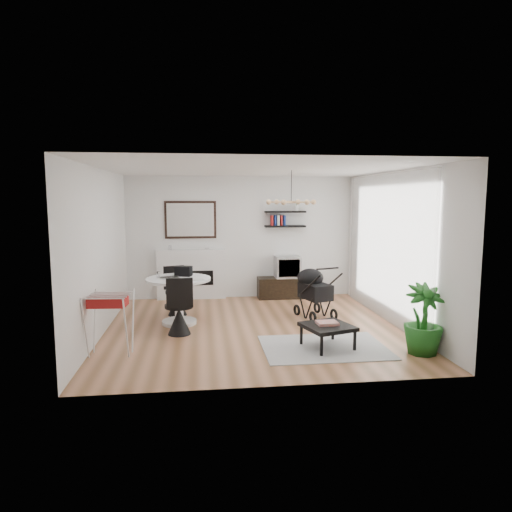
{
  "coord_description": "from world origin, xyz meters",
  "views": [
    {
      "loc": [
        -0.89,
        -7.6,
        2.22
      ],
      "look_at": [
        0.09,
        0.4,
        1.19
      ],
      "focal_mm": 32.0,
      "sensor_mm": 36.0,
      "label": 1
    }
  ],
  "objects": [
    {
      "name": "chair_near",
      "position": [
        -1.25,
        -0.26,
        0.31
      ],
      "size": [
        0.47,
        0.49,
        0.97
      ],
      "rotation": [
        0.0,
        0.0,
        3.27
      ],
      "color": "black",
      "rests_on": "floor"
    },
    {
      "name": "shelf_upper",
      "position": [
        0.98,
        2.37,
        1.92
      ],
      "size": [
        0.9,
        0.25,
        0.04
      ],
      "primitive_type": "cube",
      "color": "black",
      "rests_on": "wall_back"
    },
    {
      "name": "potted_plant",
      "position": [
        2.25,
        -1.61,
        0.5
      ],
      "size": [
        0.61,
        0.61,
        1.01
      ],
      "primitive_type": "imported",
      "rotation": [
        0.0,
        0.0,
        0.08
      ],
      "color": "#1C5F1B",
      "rests_on": "floor"
    },
    {
      "name": "ceiling",
      "position": [
        0.0,
        0.0,
        2.7
      ],
      "size": [
        5.0,
        5.0,
        0.0
      ],
      "primitive_type": "plane",
      "color": "white",
      "rests_on": "wall_back"
    },
    {
      "name": "wall_left",
      "position": [
        -2.5,
        0.0,
        1.35
      ],
      "size": [
        0.0,
        5.0,
        5.0
      ],
      "primitive_type": "plane",
      "rotation": [
        1.57,
        0.0,
        1.57
      ],
      "color": "white",
      "rests_on": "floor"
    },
    {
      "name": "black_bag",
      "position": [
        -1.2,
        0.6,
        0.91
      ],
      "size": [
        0.33,
        0.26,
        0.18
      ],
      "primitive_type": "cube",
      "rotation": [
        0.0,
        0.0,
        -0.32
      ],
      "color": "black",
      "rests_on": "dining_table"
    },
    {
      "name": "coffee_table",
      "position": [
        0.97,
        -1.2,
        0.31
      ],
      "size": [
        0.83,
        0.83,
        0.34
      ],
      "rotation": [
        0.0,
        0.0,
        0.3
      ],
      "color": "black",
      "rests_on": "rug"
    },
    {
      "name": "laptop",
      "position": [
        -1.42,
        0.37,
        0.84
      ],
      "size": [
        0.4,
        0.33,
        0.03
      ],
      "primitive_type": "imported",
      "rotation": [
        0.0,
        0.0,
        0.36
      ],
      "color": "black",
      "rests_on": "dining_table"
    },
    {
      "name": "sheer_curtain",
      "position": [
        2.4,
        0.2,
        1.35
      ],
      "size": [
        0.04,
        3.6,
        2.6
      ],
      "primitive_type": "cube",
      "color": "white",
      "rests_on": "wall_right"
    },
    {
      "name": "fireplace",
      "position": [
        -1.1,
        2.42,
        0.69
      ],
      "size": [
        1.5,
        0.17,
        2.16
      ],
      "color": "white",
      "rests_on": "floor"
    },
    {
      "name": "wall_back",
      "position": [
        0.0,
        2.5,
        1.35
      ],
      "size": [
        5.0,
        0.0,
        5.0
      ],
      "primitive_type": "plane",
      "rotation": [
        1.57,
        0.0,
        0.0
      ],
      "color": "white",
      "rests_on": "floor"
    },
    {
      "name": "floor",
      "position": [
        0.0,
        0.0,
        0.0
      ],
      "size": [
        5.0,
        5.0,
        0.0
      ],
      "primitive_type": "plane",
      "color": "brown",
      "rests_on": "ground"
    },
    {
      "name": "stroller",
      "position": [
        1.21,
        0.6,
        0.43
      ],
      "size": [
        0.72,
        0.91,
        1.01
      ],
      "rotation": [
        0.0,
        0.0,
        0.31
      ],
      "color": "black",
      "rests_on": "floor"
    },
    {
      "name": "magazines",
      "position": [
        0.96,
        -1.18,
        0.37
      ],
      "size": [
        0.31,
        0.25,
        0.04
      ],
      "primitive_type": "cube",
      "rotation": [
        0.0,
        0.0,
        0.05
      ],
      "color": "#D04734",
      "rests_on": "coffee_table"
    },
    {
      "name": "wall_right",
      "position": [
        2.5,
        0.0,
        1.35
      ],
      "size": [
        0.0,
        5.0,
        5.0
      ],
      "primitive_type": "plane",
      "rotation": [
        1.57,
        0.0,
        -1.57
      ],
      "color": "white",
      "rests_on": "floor"
    },
    {
      "name": "pendant_lamp",
      "position": [
        0.7,
        0.3,
        2.15
      ],
      "size": [
        0.9,
        0.9,
        0.1
      ],
      "primitive_type": null,
      "color": "tan",
      "rests_on": "ceiling"
    },
    {
      "name": "shelf_lower",
      "position": [
        0.98,
        2.37,
        1.6
      ],
      "size": [
        0.9,
        0.25,
        0.04
      ],
      "primitive_type": "cube",
      "color": "black",
      "rests_on": "wall_back"
    },
    {
      "name": "dining_table",
      "position": [
        -1.28,
        0.39,
        0.55
      ],
      "size": [
        1.13,
        1.13,
        0.83
      ],
      "color": "white",
      "rests_on": "floor"
    },
    {
      "name": "chair_far",
      "position": [
        -1.35,
        1.04,
        0.29
      ],
      "size": [
        0.48,
        0.49,
        0.93
      ],
      "rotation": [
        0.0,
        0.0,
        0.33
      ],
      "color": "black",
      "rests_on": "floor"
    },
    {
      "name": "drying_rack",
      "position": [
        -2.18,
        -1.13,
        0.47
      ],
      "size": [
        0.63,
        0.6,
        0.89
      ],
      "rotation": [
        0.0,
        0.0,
        -0.08
      ],
      "color": "white",
      "rests_on": "floor"
    },
    {
      "name": "crt_tv",
      "position": [
        1.02,
        2.27,
        0.7
      ],
      "size": [
        0.55,
        0.48,
        0.48
      ],
      "color": "#B1B1B3",
      "rests_on": "tv_console"
    },
    {
      "name": "newspaper",
      "position": [
        -1.06,
        0.23,
        0.83
      ],
      "size": [
        0.45,
        0.41,
        0.01
      ],
      "primitive_type": "cube",
      "rotation": [
        0.0,
        0.0,
        0.28
      ],
      "color": "beige",
      "rests_on": "dining_table"
    },
    {
      "name": "drinking_glass",
      "position": [
        -1.64,
        0.52,
        0.88
      ],
      "size": [
        0.06,
        0.06,
        0.11
      ],
      "primitive_type": "cylinder",
      "color": "white",
      "rests_on": "dining_table"
    },
    {
      "name": "tv_console",
      "position": [
        0.98,
        2.27,
        0.23
      ],
      "size": [
        1.24,
        0.43,
        0.46
      ],
      "primitive_type": "cube",
      "color": "black",
      "rests_on": "floor"
    },
    {
      "name": "rug",
      "position": [
        0.92,
        -1.19,
        0.01
      ],
      "size": [
        1.84,
        1.33,
        0.01
      ],
      "primitive_type": "cube",
      "color": "#949494",
      "rests_on": "floor"
    }
  ]
}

